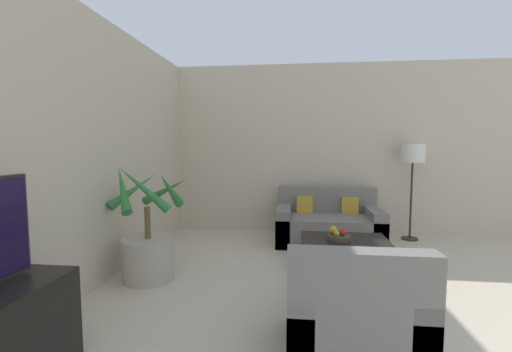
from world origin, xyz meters
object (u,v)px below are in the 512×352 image
coffee_table (344,242)px  ottoman (344,283)px  potted_palm (148,245)px  orange_fruit (333,230)px  armchair (352,318)px  sofa_loveseat (328,224)px  apple_red (342,232)px  fruit_bowl (339,238)px  floor_lamp (413,158)px  apple_green (336,233)px

coffee_table → ottoman: bearing=-97.7°
potted_palm → orange_fruit: potted_palm is taller
armchair → sofa_loveseat: bearing=88.0°
apple_red → ottoman: apple_red is taller
fruit_bowl → floor_lamp: bearing=49.5°
fruit_bowl → potted_palm: bearing=-166.7°
armchair → ottoman: bearing=85.6°
coffee_table → potted_palm: bearing=-165.2°
potted_palm → apple_green: size_ratio=19.18×
floor_lamp → ottoman: size_ratio=2.39×
fruit_bowl → armchair: size_ratio=0.31×
fruit_bowl → ottoman: size_ratio=0.44×
potted_palm → orange_fruit: bearing=14.9°
floor_lamp → fruit_bowl: (-1.23, -1.44, -0.84)m
armchair → ottoman: size_ratio=1.41×
apple_red → orange_fruit: 0.10m
orange_fruit → coffee_table: bearing=12.2°
potted_palm → apple_green: 2.03m
sofa_loveseat → apple_red: bearing=-87.6°
potted_palm → fruit_bowl: bearing=13.3°
orange_fruit → armchair: size_ratio=0.11×
fruit_bowl → apple_red: size_ratio=3.55×
apple_red → apple_green: bearing=-143.5°
coffee_table → fruit_bowl: (-0.07, -0.08, 0.07)m
armchair → potted_palm: bearing=149.1°
sofa_loveseat → floor_lamp: floor_lamp is taller
potted_palm → orange_fruit: (1.96, 0.52, 0.08)m
apple_green → orange_fruit: orange_fruit is taller
potted_palm → armchair: size_ratio=1.47×
potted_palm → coffee_table: size_ratio=1.28×
potted_palm → apple_green: bearing=12.1°
fruit_bowl → apple_green: 0.08m
floor_lamp → coffee_table: bearing=-130.3°
fruit_bowl → sofa_loveseat: bearing=90.5°
sofa_loveseat → floor_lamp: 1.59m
coffee_table → apple_red: bearing=-115.2°
fruit_bowl → orange_fruit: (-0.06, 0.05, 0.07)m
coffee_table → ottoman: size_ratio=1.62×
ottoman → apple_red: bearing=84.0°
potted_palm → fruit_bowl: potted_palm is taller
potted_palm → sofa_loveseat: (2.01, 1.63, -0.11)m
sofa_loveseat → armchair: size_ratio=1.76×
coffee_table → orange_fruit: size_ratio=10.72×
sofa_loveseat → armchair: (-0.10, -2.77, 0.01)m
coffee_table → fruit_bowl: bearing=-133.8°
sofa_loveseat → apple_red: (0.05, -1.15, 0.18)m
coffee_table → apple_green: bearing=-129.9°
floor_lamp → fruit_bowl: 2.07m
sofa_loveseat → floor_lamp: size_ratio=1.03×
sofa_loveseat → ottoman: bearing=-91.0°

